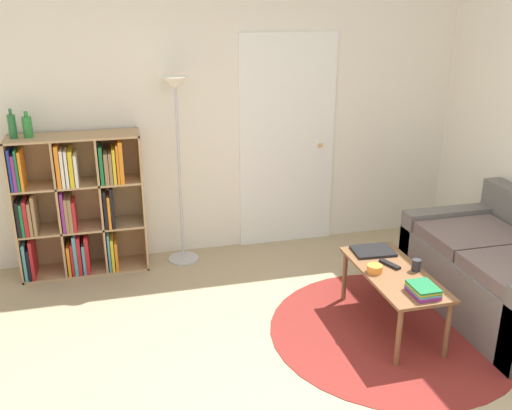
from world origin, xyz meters
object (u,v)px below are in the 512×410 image
(coffee_table, at_px, (394,278))
(laptop, at_px, (373,251))
(bookshelf, at_px, (76,206))
(floor_lamp, at_px, (177,121))
(bottle_middle, at_px, (28,127))
(cup, at_px, (416,265))
(couch, at_px, (509,276))
(bowl, at_px, (375,269))
(bottle_left, at_px, (12,126))

(coffee_table, height_order, laptop, laptop)
(bookshelf, xyz_separation_m, floor_lamp, (0.89, -0.01, 0.69))
(bottle_middle, bearing_deg, cup, -30.18)
(couch, xyz_separation_m, bowl, (-1.10, 0.04, 0.18))
(floor_lamp, distance_m, bowl, 2.06)
(bowl, relative_size, bottle_left, 0.46)
(couch, xyz_separation_m, bottle_left, (-3.58, 1.53, 1.02))
(bookshelf, bearing_deg, bowl, -35.76)
(coffee_table, height_order, bottle_middle, bottle_middle)
(couch, xyz_separation_m, bottle_middle, (-3.47, 1.54, 1.01))
(cup, xyz_separation_m, bottle_middle, (-2.66, 1.55, 0.82))
(bookshelf, relative_size, coffee_table, 1.25)
(laptop, bearing_deg, bottle_middle, 154.64)
(bottle_left, bearing_deg, coffee_table, -30.11)
(bowl, height_order, cup, cup)
(floor_lamp, relative_size, bowl, 15.20)
(floor_lamp, xyz_separation_m, couch, (2.28, -1.52, -1.00))
(bookshelf, distance_m, coffee_table, 2.69)
(bookshelf, relative_size, laptop, 3.81)
(coffee_table, relative_size, cup, 11.36)
(coffee_table, xyz_separation_m, cup, (0.16, -0.02, 0.10))
(coffee_table, bearing_deg, bottle_left, 149.89)
(bottle_left, bearing_deg, bowl, -31.03)
(bookshelf, distance_m, couch, 3.53)
(coffee_table, bearing_deg, laptop, 90.56)
(coffee_table, bearing_deg, cup, -8.32)
(couch, bearing_deg, floor_lamp, 146.32)
(couch, relative_size, cup, 17.63)
(laptop, bearing_deg, bottle_left, 155.73)
(bowl, distance_m, cup, 0.30)
(bowl, xyz_separation_m, cup, (0.30, -0.05, 0.02))
(bookshelf, bearing_deg, couch, -25.78)
(cup, bearing_deg, laptop, 113.76)
(floor_lamp, relative_size, coffee_table, 1.71)
(laptop, bearing_deg, coffee_table, -89.44)
(coffee_table, xyz_separation_m, laptop, (-0.00, 0.34, 0.06))
(couch, bearing_deg, bottle_left, 156.83)
(laptop, distance_m, bottle_middle, 2.90)
(bottle_left, bearing_deg, couch, -23.17)
(bookshelf, relative_size, bowl, 11.11)
(coffee_table, xyz_separation_m, bowl, (-0.14, 0.03, 0.08))
(couch, height_order, bottle_middle, bottle_middle)
(floor_lamp, relative_size, laptop, 5.22)
(floor_lamp, xyz_separation_m, cup, (1.47, -1.53, -0.81))
(couch, distance_m, coffee_table, 0.96)
(floor_lamp, distance_m, couch, 2.91)
(couch, bearing_deg, coffee_table, 179.28)
(cup, relative_size, bottle_middle, 0.41)
(bookshelf, xyz_separation_m, laptop, (2.20, -1.18, -0.15))
(floor_lamp, xyz_separation_m, laptop, (1.31, -1.17, -0.84))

